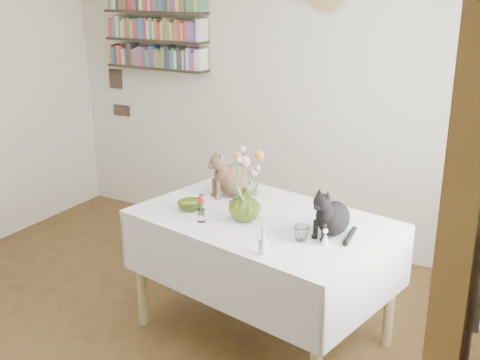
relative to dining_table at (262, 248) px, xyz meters
The scene contains 14 objects.
room 1.21m from the dining_table, 129.73° to the right, with size 4.08×4.58×2.58m.
curtain 1.64m from the dining_table, 36.19° to the right, with size 0.12×0.38×2.10m, color brown.
dining_table is the anchor object (origin of this frame).
tabby_cat 0.57m from the dining_table, 142.40° to the left, with size 0.21×0.27×0.32m, color brown, non-canonical shape.
black_cat 0.57m from the dining_table, ahead, with size 0.19×0.25×0.29m, color black, non-canonical shape.
flower_vase 0.32m from the dining_table, 134.82° to the right, with size 0.19×0.19×0.20m, color #A4BB44.
green_bowl 0.51m from the dining_table, 168.20° to the right, with size 0.16×0.16×0.05m, color #A4BB44.
drinking_glass 0.45m from the dining_table, 30.18° to the right, with size 0.09×0.09×0.08m, color white.
candlestick 0.56m from the dining_table, 63.07° to the right, with size 0.04×0.04×0.16m.
berry_jar 0.47m from the dining_table, 141.41° to the right, with size 0.05×0.05×0.19m.
porcelain_figurine 0.55m from the dining_table, 20.80° to the right, with size 0.05×0.05×0.09m.
flower_bouquet 0.55m from the dining_table, 138.17° to the right, with size 0.17×0.13×0.39m.
bookshelf_unit 2.55m from the dining_table, 142.04° to the left, with size 1.00×0.16×0.91m.
wall_art_plaques 2.75m from the dining_table, 147.79° to the left, with size 0.21×0.02×0.44m.
Camera 1 is at (2.15, -2.18, 2.16)m, focal length 45.00 mm.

